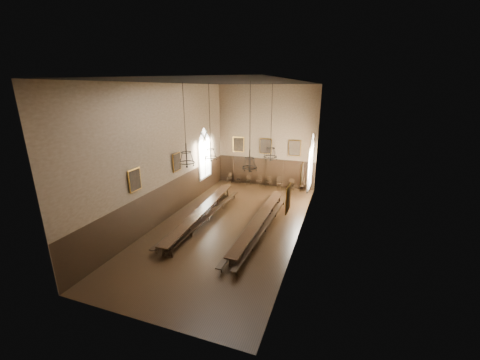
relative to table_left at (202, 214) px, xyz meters
The scene contains 34 objects.
floor 2.09m from the table_left, ahead, with size 9.00×18.00×0.02m, color black.
ceiling 8.84m from the table_left, ahead, with size 9.00×18.00×0.02m, color black.
wall_back 10.04m from the table_left, 77.11° to the left, with size 9.00×0.02×9.00m, color #79634A.
wall_front 10.16m from the table_left, 77.31° to the right, with size 9.00×0.02×9.00m, color #79634A.
wall_left 4.77m from the table_left, behind, with size 0.02×18.00×9.00m, color #79634A.
wall_right 7.72m from the table_left, ahead, with size 0.02×18.00×9.00m, color #79634A.
wainscot_panelling 2.21m from the table_left, ahead, with size 9.00×18.00×2.50m, color black, non-canonical shape.
table_left is the anchor object (origin of this frame).
table_right 4.08m from the table_left, ahead, with size 0.81×10.20×0.80m.
bench_left_outer 0.55m from the table_left, 158.76° to the left, with size 0.50×10.75×0.48m.
bench_left_inner 0.51m from the table_left, ahead, with size 0.53×10.08×0.45m.
bench_right_inner 3.53m from the table_left, ahead, with size 0.47×10.65×0.48m.
bench_right_outer 4.53m from the table_left, ahead, with size 0.66×10.59×0.48m.
chair_0 8.61m from the table_left, 98.93° to the left, with size 0.53×0.53×0.96m.
chair_1 8.48m from the table_left, 93.08° to the left, with size 0.41×0.41×0.86m.
chair_2 8.54m from the table_left, 86.16° to the left, with size 0.45×0.45×0.87m.
chair_3 8.56m from the table_left, 79.23° to the left, with size 0.51×0.51×1.02m.
chair_4 8.83m from the table_left, 73.68° to the left, with size 0.49×0.49×0.95m.
chair_5 9.16m from the table_left, 67.46° to the left, with size 0.57×0.57×1.03m.
chair_6 9.63m from the table_left, 61.25° to the left, with size 0.52×0.52×0.99m.
chair_7 10.08m from the table_left, 56.46° to the left, with size 0.51×0.51×0.96m.
chandelier_back_left 4.40m from the table_left, 96.05° to the left, with size 0.90×0.90×5.20m.
chandelier_back_right 6.28m from the table_left, 31.46° to the left, with size 0.93×0.93×4.93m.
chandelier_front_left 5.04m from the table_left, 81.91° to the right, with size 0.92×0.92×4.53m.
chandelier_front_right 7.03m from the table_left, 34.12° to the right, with size 0.75×0.75×4.28m.
portrait_back_0 9.42m from the table_left, 93.60° to the left, with size 1.10×0.12×1.40m.
portrait_back_1 9.62m from the table_left, 76.93° to the left, with size 1.10×0.12×1.40m.
portrait_back_2 10.49m from the table_left, 62.20° to the left, with size 1.10×0.12×1.40m.
portrait_left_0 4.14m from the table_left, 158.28° to the left, with size 0.12×1.00×1.30m.
portrait_left_1 5.38m from the table_left, 123.18° to the right, with size 0.12×1.00×1.30m.
portrait_right_0 7.28m from the table_left, ahead, with size 0.12×1.00×1.30m.
portrait_right_1 8.05m from the table_left, 29.06° to the right, with size 0.12×1.00×1.30m.
window_right 8.96m from the table_left, 39.98° to the left, with size 0.20×2.20×4.60m, color white, non-canonical shape.
window_left 6.64m from the table_left, 113.71° to the left, with size 0.20×2.20×4.60m, color white, non-canonical shape.
Camera 1 is at (6.58, -16.47, 8.67)m, focal length 22.00 mm.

